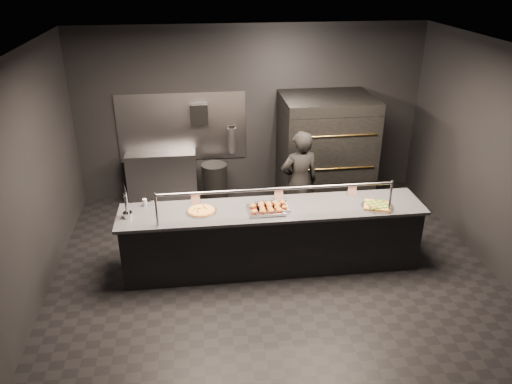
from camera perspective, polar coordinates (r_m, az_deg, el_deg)
room at (r=6.48m, az=1.71°, el=2.88°), size 6.04×6.00×3.00m
service_counter at (r=6.90m, az=1.86°, el=-5.21°), size 4.10×0.78×1.37m
pizza_oven at (r=8.60m, az=7.89°, el=4.66°), size 1.50×1.23×1.91m
prep_shelf at (r=8.93m, az=-10.67°, el=1.68°), size 1.20×0.35×0.90m
towel_dispenser at (r=8.60m, az=-6.53°, el=8.84°), size 0.30×0.20×0.35m
fire_extinguisher at (r=8.78m, az=-2.77°, el=5.97°), size 0.14×0.14×0.51m
beer_tap at (r=6.59m, az=-14.54°, el=-1.76°), size 0.12×0.18×0.48m
round_pizza at (r=6.61m, az=-6.26°, el=-2.14°), size 0.41×0.41×0.03m
slider_tray_a at (r=6.58m, az=1.16°, el=-1.97°), size 0.50×0.38×0.08m
slider_tray_b at (r=6.67m, az=1.92°, el=-1.65°), size 0.45×0.34×0.07m
square_pizza at (r=6.89m, az=13.69°, el=-1.54°), size 0.44×0.44×0.05m
condiment_jar at (r=6.88m, az=-12.33°, el=-1.18°), size 0.15×0.06×0.10m
tent_cards at (r=6.91m, az=2.35°, el=-0.19°), size 2.32×0.04×0.15m
trash_bin at (r=8.74m, az=-4.73°, el=0.91°), size 0.44×0.44×0.73m
worker at (r=7.66m, az=4.97°, el=1.05°), size 0.66×0.49×1.66m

